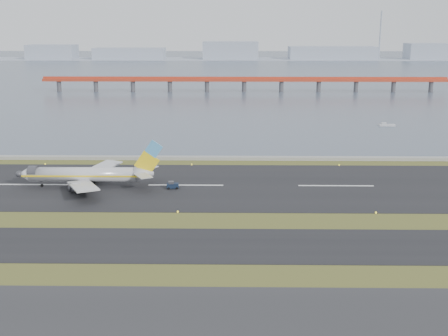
{
  "coord_description": "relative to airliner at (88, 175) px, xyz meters",
  "views": [
    {
      "loc": [
        12.29,
        -113.62,
        41.26
      ],
      "look_at": [
        10.32,
        22.0,
        6.88
      ],
      "focal_mm": 45.0,
      "sensor_mm": 36.0,
      "label": 1
    }
  ],
  "objects": [
    {
      "name": "ground",
      "position": [
        25.37,
        -27.96,
        -3.46
      ],
      "size": [
        1000.0,
        1000.0,
        0.0
      ],
      "primitive_type": "plane",
      "color": "#3A4318",
      "rests_on": "ground"
    },
    {
      "name": "runway_strip",
      "position": [
        25.37,
        2.04,
        -3.41
      ],
      "size": [
        1000.0,
        45.0,
        0.1
      ],
      "primitive_type": "cube",
      "color": "black",
      "rests_on": "ground"
    },
    {
      "name": "pushback_tug",
      "position": [
        22.14,
        -1.15,
        -2.49
      ],
      "size": [
        3.3,
        2.17,
        2.0
      ],
      "rotation": [
        0.0,
        0.0,
        0.12
      ],
      "color": "#111D31",
      "rests_on": "ground"
    },
    {
      "name": "red_pier",
      "position": [
        45.37,
        222.04,
        3.82
      ],
      "size": [
        260.0,
        5.0,
        10.2
      ],
      "color": "#BB3920",
      "rests_on": "ground"
    },
    {
      "name": "airliner",
      "position": [
        0.0,
        0.0,
        0.0
      ],
      "size": [
        38.52,
        32.89,
        12.8
      ],
      "color": "silver",
      "rests_on": "ground"
    },
    {
      "name": "workboat_near",
      "position": [
        103.27,
        94.6,
        -2.94
      ],
      "size": [
        6.69,
        2.13,
        1.62
      ],
      "rotation": [
        0.0,
        0.0,
        -0.0
      ],
      "color": "#BCBCC0",
      "rests_on": "ground"
    },
    {
      "name": "taxiway_strip",
      "position": [
        25.37,
        -39.96,
        -3.41
      ],
      "size": [
        1000.0,
        18.0,
        0.1
      ],
      "primitive_type": "cube",
      "color": "black",
      "rests_on": "ground"
    },
    {
      "name": "far_shoreline",
      "position": [
        38.99,
        592.04,
        2.61
      ],
      "size": [
        1400.0,
        80.0,
        60.5
      ],
      "color": "#9AA5B7",
      "rests_on": "ground"
    },
    {
      "name": "bay_water",
      "position": [
        25.37,
        432.04,
        -3.46
      ],
      "size": [
        1400.0,
        800.0,
        1.3
      ],
      "primitive_type": "cube",
      "color": "#475366",
      "rests_on": "ground"
    },
    {
      "name": "seawall",
      "position": [
        25.37,
        32.04,
        -2.96
      ],
      "size": [
        1000.0,
        2.5,
        1.0
      ],
      "primitive_type": "cube",
      "color": "gray",
      "rests_on": "ground"
    }
  ]
}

